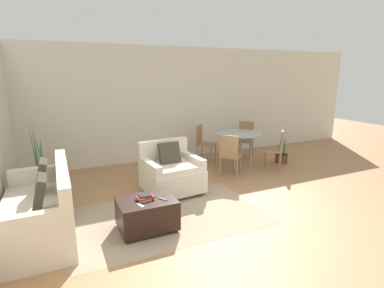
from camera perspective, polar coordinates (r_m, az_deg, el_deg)
ground_plane at (r=4.50m, az=11.00°, el=-14.90°), size 20.00×20.00×0.00m
wall_back at (r=7.41m, az=-5.90°, el=7.52°), size 12.00×0.06×2.75m
area_rug at (r=4.68m, az=-4.55°, el=-13.52°), size 2.84×1.78×0.01m
couch at (r=4.56m, az=-26.79°, el=-11.37°), size 0.86×1.88×0.92m
armchair at (r=5.43m, az=-3.97°, el=-5.49°), size 1.03×0.95×0.92m
ottoman at (r=4.27m, az=-8.58°, el=-12.87°), size 0.77×0.59×0.44m
book_stack at (r=4.17m, az=-8.96°, el=-9.99°), size 0.24×0.18×0.07m
tv_remote_primary at (r=4.16m, az=-5.55°, el=-10.39°), size 0.11×0.15×0.01m
tv_remote_secondary at (r=4.01m, az=-9.79°, el=-11.44°), size 0.08×0.15×0.01m
potted_plant at (r=5.98m, az=-26.73°, el=-6.45°), size 0.42×0.42×1.29m
dining_table at (r=7.00m, az=8.89°, el=1.37°), size 1.10×1.10×0.77m
dining_chair_near_left at (r=6.21m, az=7.23°, el=-1.68°), size 0.59×0.59×0.90m
dining_chair_near_right at (r=6.93m, az=15.89°, el=-0.53°), size 0.59×0.59×0.90m
dining_chair_far_left at (r=7.25m, az=2.11°, el=0.58°), size 0.59×0.59×0.90m
dining_chair_far_right at (r=7.87m, az=10.12°, el=1.40°), size 0.59×0.59×0.90m
potted_plant_small at (r=7.57m, az=16.69°, el=-2.09°), size 0.29×0.29×0.80m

